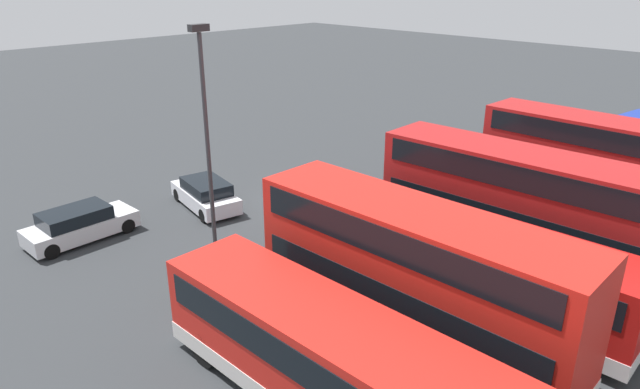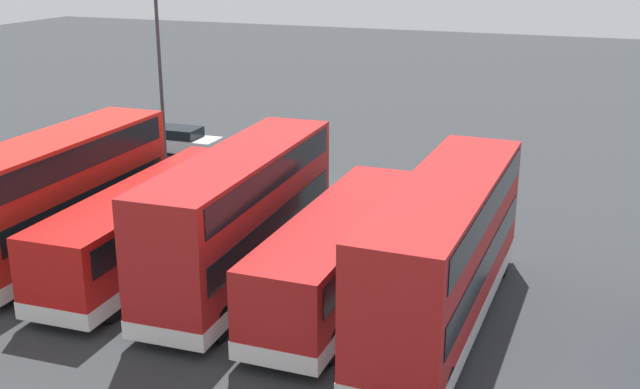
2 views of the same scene
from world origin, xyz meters
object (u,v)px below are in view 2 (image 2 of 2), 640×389
(bus_single_deck_second, at_px, (341,252))
(car_small_green, at_px, (178,140))
(lamp_post_tall, at_px, (161,78))
(bus_double_decker_third, at_px, (242,214))
(bus_double_decker_near_end, at_px, (444,250))
(bus_single_deck_fourth, at_px, (150,223))
(car_hatchback_silver, at_px, (266,154))
(waste_bin_yellow, at_px, (126,180))
(bus_double_decker_fifth, at_px, (63,192))

(bus_single_deck_second, xyz_separation_m, car_small_green, (14.68, -14.19, -0.92))
(bus_single_deck_second, xyz_separation_m, lamp_post_tall, (11.83, -8.38, 3.62))
(bus_double_decker_third, bearing_deg, bus_double_decker_near_end, 174.34)
(bus_single_deck_fourth, height_order, lamp_post_tall, lamp_post_tall)
(bus_double_decker_near_end, relative_size, car_hatchback_silver, 2.56)
(lamp_post_tall, height_order, waste_bin_yellow, lamp_post_tall)
(car_small_green, bearing_deg, bus_double_decker_third, 128.18)
(bus_double_decker_near_end, xyz_separation_m, bus_double_decker_fifth, (14.28, -0.46, -0.00))
(car_hatchback_silver, xyz_separation_m, waste_bin_yellow, (4.51, 5.98, -0.23))
(bus_double_decker_third, relative_size, waste_bin_yellow, 11.81)
(lamp_post_tall, relative_size, waste_bin_yellow, 9.56)
(bus_double_decker_third, distance_m, lamp_post_tall, 12.04)
(car_hatchback_silver, height_order, car_small_green, same)
(bus_double_decker_third, bearing_deg, car_small_green, -51.82)
(bus_single_deck_second, distance_m, waste_bin_yellow, 15.32)
(bus_double_decker_near_end, height_order, waste_bin_yellow, bus_double_decker_near_end)
(car_hatchback_silver, bearing_deg, car_small_green, -8.77)
(bus_single_deck_second, bearing_deg, car_hatchback_silver, -56.20)
(car_small_green, relative_size, lamp_post_tall, 0.50)
(lamp_post_tall, bearing_deg, car_hatchback_silver, -120.74)
(car_hatchback_silver, height_order, waste_bin_yellow, car_hatchback_silver)
(bus_double_decker_near_end, height_order, car_hatchback_silver, bus_double_decker_near_end)
(bus_double_decker_near_end, xyz_separation_m, bus_single_deck_second, (3.51, -0.64, -0.83))
(bus_single_deck_second, bearing_deg, bus_double_decker_fifth, 0.93)
(bus_single_deck_second, distance_m, car_small_green, 20.44)
(lamp_post_tall, bearing_deg, bus_double_decker_near_end, 149.53)
(bus_double_decker_third, height_order, car_small_green, bus_double_decker_third)
(car_hatchback_silver, distance_m, car_small_green, 5.85)
(bus_double_decker_near_end, height_order, lamp_post_tall, lamp_post_tall)
(bus_double_decker_third, bearing_deg, lamp_post_tall, -45.24)
(car_small_green, distance_m, waste_bin_yellow, 6.99)
(bus_double_decker_third, xyz_separation_m, car_hatchback_silver, (5.33, -13.23, -1.75))
(car_small_green, bearing_deg, lamp_post_tall, 116.20)
(car_hatchback_silver, bearing_deg, bus_single_deck_second, 123.80)
(bus_single_deck_second, relative_size, car_small_green, 2.41)
(bus_single_deck_fourth, bearing_deg, bus_double_decker_fifth, 4.28)
(lamp_post_tall, bearing_deg, bus_single_deck_fourth, 118.70)
(bus_single_deck_fourth, bearing_deg, car_hatchback_silver, -83.02)
(bus_single_deck_second, distance_m, bus_double_decker_third, 3.67)
(bus_double_decker_near_end, height_order, car_small_green, bus_double_decker_near_end)
(bus_single_deck_second, height_order, bus_single_deck_fourth, same)
(car_hatchback_silver, bearing_deg, bus_double_decker_fifth, 82.10)
(bus_double_decker_fifth, xyz_separation_m, car_small_green, (3.91, -14.36, -1.74))
(bus_double_decker_near_end, height_order, bus_double_decker_third, same)
(bus_double_decker_fifth, height_order, lamp_post_tall, lamp_post_tall)
(bus_double_decker_fifth, bearing_deg, bus_double_decker_near_end, 178.14)
(bus_single_deck_fourth, distance_m, waste_bin_yellow, 9.55)
(bus_single_deck_fourth, bearing_deg, bus_double_decker_third, 179.65)
(bus_double_decker_near_end, height_order, bus_single_deck_second, bus_double_decker_near_end)
(bus_double_decker_fifth, relative_size, lamp_post_tall, 1.14)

